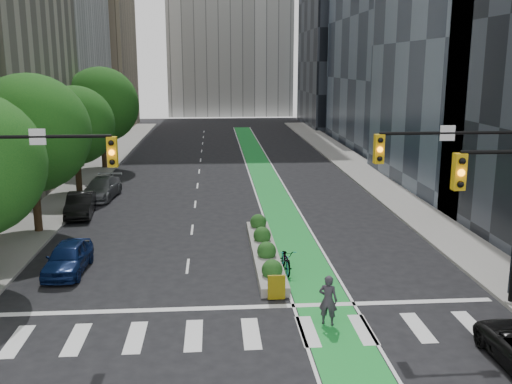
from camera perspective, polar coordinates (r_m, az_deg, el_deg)
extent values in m
plane|color=black|center=(21.46, -0.68, -12.76)|extent=(160.00, 160.00, 0.00)
cube|color=gray|center=(46.49, -17.38, 0.77)|extent=(3.60, 90.00, 0.15)
cube|color=gray|center=(47.10, 11.82, 1.23)|extent=(3.60, 90.00, 0.15)
cube|color=#1A9233|center=(50.36, 0.57, 2.16)|extent=(2.20, 70.00, 0.01)
cube|color=tan|center=(87.46, -17.28, 14.63)|extent=(14.00, 16.00, 26.00)
cube|color=black|center=(90.00, 9.70, 15.58)|extent=(14.00, 18.00, 28.00)
cylinder|color=black|center=(33.51, -21.20, 0.29)|extent=(0.44, 0.44, 5.04)
sphere|color=#0E4413|center=(33.03, -21.62, 5.48)|extent=(6.40, 6.40, 6.40)
cylinder|color=black|center=(43.05, -17.41, 2.78)|extent=(0.44, 0.44, 4.48)
sphere|color=#0E4413|center=(42.69, -17.65, 6.38)|extent=(5.60, 5.60, 5.60)
cylinder|color=black|center=(52.68, -15.03, 5.02)|extent=(0.44, 0.44, 5.15)
sphere|color=#0E4413|center=(52.38, -15.23, 8.41)|extent=(6.60, 6.60, 6.60)
cylinder|color=black|center=(20.94, -21.72, 5.15)|extent=(5.50, 0.12, 0.12)
cube|color=gold|center=(20.36, -14.17, 3.91)|extent=(0.34, 0.28, 1.05)
sphere|color=orange|center=(20.20, -14.25, 3.84)|extent=(0.20, 0.20, 0.20)
cube|color=white|center=(20.83, -21.01, 5.17)|extent=(0.55, 0.04, 0.55)
cylinder|color=black|center=(21.77, 19.25, 5.60)|extent=(5.50, 0.12, 0.12)
cube|color=gold|center=(20.91, 12.19, 4.23)|extent=(0.34, 0.28, 1.05)
sphere|color=orange|center=(20.75, 12.31, 4.17)|extent=(0.20, 0.20, 0.20)
cube|color=white|center=(21.64, 18.61, 5.61)|extent=(0.55, 0.04, 0.55)
cube|color=gold|center=(17.08, 19.64, 1.92)|extent=(0.34, 0.28, 1.05)
sphere|color=orange|center=(16.93, 19.85, 1.82)|extent=(0.20, 0.20, 0.20)
cube|color=gray|center=(27.94, 0.88, -6.14)|extent=(1.20, 10.00, 0.40)
cube|color=yellow|center=(22.97, 2.06, -9.49)|extent=(0.70, 0.12, 1.00)
sphere|color=#194C19|center=(24.51, 1.62, -7.78)|extent=(0.90, 0.90, 0.90)
sphere|color=#194C19|center=(26.85, 1.07, -5.92)|extent=(0.90, 0.90, 0.90)
sphere|color=#194C19|center=(29.22, 0.61, -4.36)|extent=(0.90, 0.90, 0.90)
sphere|color=#194C19|center=(31.61, 0.23, -3.03)|extent=(0.90, 0.90, 0.90)
imported|color=gray|center=(26.07, 3.03, -6.75)|extent=(0.81, 2.12, 1.10)
imported|color=#332E37|center=(20.97, 7.22, -10.67)|extent=(0.81, 0.69, 1.88)
imported|color=#0C1D4C|center=(27.19, -18.29, -6.25)|extent=(1.73, 4.12, 1.39)
imported|color=black|center=(36.91, -17.16, -1.21)|extent=(1.93, 4.45, 1.42)
imported|color=#5D5F62|center=(41.33, -15.19, 0.37)|extent=(2.49, 5.10, 1.43)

